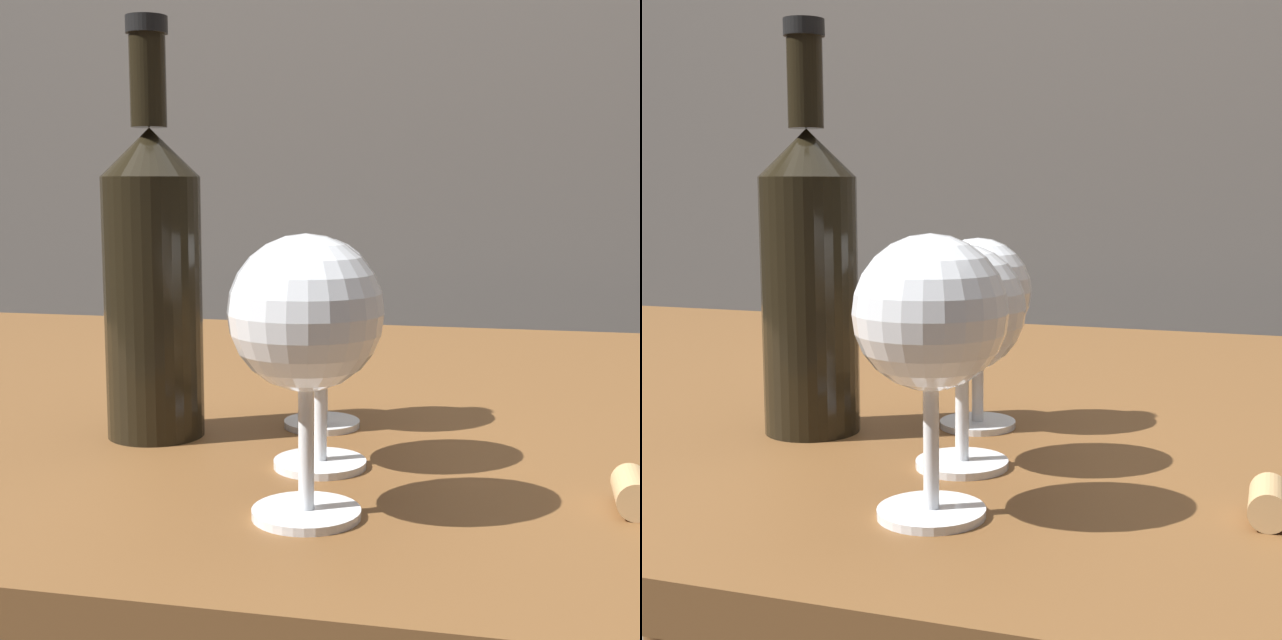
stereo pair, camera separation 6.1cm
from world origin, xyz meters
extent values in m
cube|color=brown|center=(0.00, 0.00, 0.69)|extent=(1.57, 0.86, 0.03)
cylinder|color=white|center=(-0.03, -0.31, 0.71)|extent=(0.06, 0.06, 0.00)
cylinder|color=white|center=(-0.03, -0.31, 0.76)|extent=(0.01, 0.01, 0.08)
sphere|color=white|center=(-0.03, -0.31, 0.83)|extent=(0.09, 0.09, 0.09)
ellipsoid|color=gold|center=(-0.03, -0.31, 0.82)|extent=(0.08, 0.08, 0.04)
cylinder|color=white|center=(-0.04, -0.21, 0.71)|extent=(0.06, 0.06, 0.00)
cylinder|color=white|center=(-0.04, -0.21, 0.75)|extent=(0.01, 0.01, 0.07)
sphere|color=white|center=(-0.04, -0.21, 0.81)|extent=(0.08, 0.08, 0.08)
ellipsoid|color=maroon|center=(-0.04, -0.21, 0.81)|extent=(0.07, 0.07, 0.03)
cylinder|color=white|center=(-0.06, -0.11, 0.71)|extent=(0.06, 0.06, 0.00)
cylinder|color=white|center=(-0.06, -0.11, 0.75)|extent=(0.01, 0.01, 0.07)
sphere|color=white|center=(-0.06, -0.11, 0.81)|extent=(0.08, 0.08, 0.08)
ellipsoid|color=beige|center=(-0.06, -0.11, 0.82)|extent=(0.07, 0.07, 0.04)
cylinder|color=black|center=(-0.18, -0.16, 0.80)|extent=(0.07, 0.07, 0.19)
cone|color=black|center=(-0.18, -0.16, 0.92)|extent=(0.07, 0.07, 0.03)
cylinder|color=black|center=(-0.18, -0.16, 0.97)|extent=(0.03, 0.03, 0.07)
cylinder|color=black|center=(-0.18, -0.16, 1.01)|extent=(0.03, 0.03, 0.01)
cylinder|color=tan|center=(0.15, -0.26, 0.72)|extent=(0.02, 0.04, 0.02)
camera|label=1|loc=(0.09, -0.80, 0.89)|focal=52.79mm
camera|label=2|loc=(0.15, -0.79, 0.89)|focal=52.79mm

